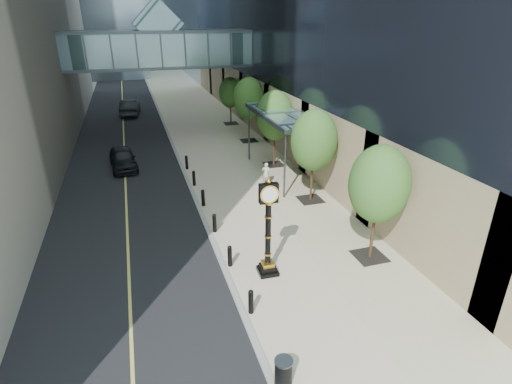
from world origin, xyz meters
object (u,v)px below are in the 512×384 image
(street_clock, at_px, (268,235))
(car_near, at_px, (123,159))
(trash_bin, at_px, (283,373))
(car_far, at_px, (130,107))
(pedestrian, at_px, (266,173))

(street_clock, distance_m, car_near, 16.53)
(trash_bin, distance_m, car_far, 38.88)
(pedestrian, xyz_separation_m, car_far, (-7.96, 23.81, 0.05))
(pedestrian, bearing_deg, car_far, -48.81)
(street_clock, distance_m, pedestrian, 9.96)
(car_near, relative_size, car_far, 0.85)
(car_near, bearing_deg, street_clock, -74.72)
(trash_bin, distance_m, car_near, 21.42)
(trash_bin, bearing_deg, car_far, 95.06)
(street_clock, distance_m, car_far, 33.57)
(street_clock, height_order, pedestrian, street_clock)
(street_clock, relative_size, pedestrian, 2.89)
(street_clock, bearing_deg, trash_bin, -101.79)
(car_near, bearing_deg, pedestrian, -39.46)
(pedestrian, bearing_deg, street_clock, 94.33)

